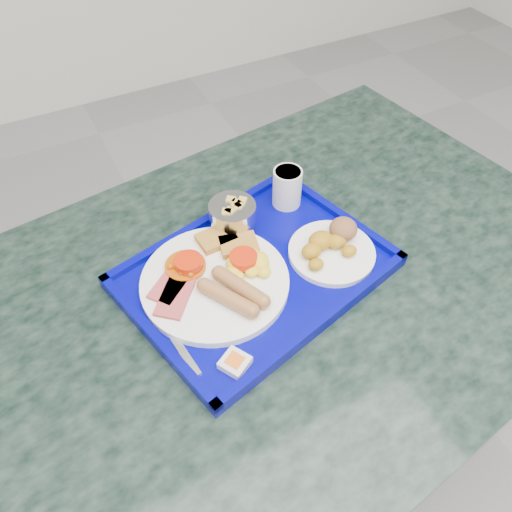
{
  "coord_description": "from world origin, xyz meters",
  "views": [
    {
      "loc": [
        -0.31,
        0.23,
        1.56
      ],
      "look_at": [
        -0.02,
        0.78,
        0.88
      ],
      "focal_mm": 35.0,
      "sensor_mm": 36.0,
      "label": 1
    }
  ],
  "objects": [
    {
      "name": "spoon",
      "position": [
        -0.22,
        0.78,
        0.84
      ],
      "size": [
        0.05,
        0.16,
        0.01
      ],
      "rotation": [
        0.0,
        0.0,
        -0.23
      ],
      "color": "silver",
      "rests_on": "tray"
    },
    {
      "name": "main_plate",
      "position": [
        -0.1,
        0.78,
        0.85
      ],
      "size": [
        0.28,
        0.28,
        0.04
      ],
      "rotation": [
        0.0,
        0.0,
        0.36
      ],
      "color": "white",
      "rests_on": "tray"
    },
    {
      "name": "fruit_bowl",
      "position": [
        -0.01,
        0.9,
        0.88
      ],
      "size": [
        0.1,
        0.1,
        0.07
      ],
      "color": "silver",
      "rests_on": "tray"
    },
    {
      "name": "jam_packet",
      "position": [
        -0.15,
        0.61,
        0.84
      ],
      "size": [
        0.06,
        0.06,
        0.02
      ],
      "rotation": [
        0.0,
        0.0,
        0.52
      ],
      "color": "white",
      "rests_on": "tray"
    },
    {
      "name": "juice_cup",
      "position": [
        0.13,
        0.92,
        0.88
      ],
      "size": [
        0.06,
        0.06,
        0.09
      ],
      "color": "white",
      "rests_on": "tray"
    },
    {
      "name": "tray",
      "position": [
        -0.02,
        0.78,
        0.83
      ],
      "size": [
        0.55,
        0.46,
        0.03
      ],
      "rotation": [
        0.0,
        0.0,
        0.25
      ],
      "color": "#020387",
      "rests_on": "table"
    },
    {
      "name": "table",
      "position": [
        0.01,
        0.75,
        0.61
      ],
      "size": [
        1.42,
        1.05,
        0.82
      ],
      "rotation": [
        0.0,
        0.0,
        0.14
      ],
      "color": "slate",
      "rests_on": "floor"
    },
    {
      "name": "bread_plate",
      "position": [
        0.13,
        0.75,
        0.85
      ],
      "size": [
        0.17,
        0.17,
        0.06
      ],
      "rotation": [
        0.0,
        0.0,
        -0.16
      ],
      "color": "white",
      "rests_on": "tray"
    },
    {
      "name": "knife",
      "position": [
        -0.22,
        0.72,
        0.84
      ],
      "size": [
        0.03,
        0.19,
        0.0
      ],
      "primitive_type": "cube",
      "rotation": [
        0.0,
        0.0,
        0.11
      ],
      "color": "silver",
      "rests_on": "tray"
    }
  ]
}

